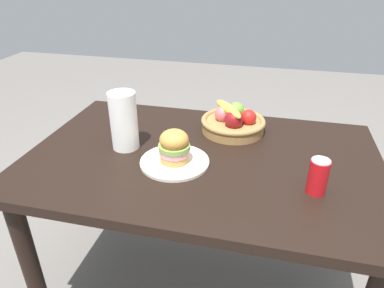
# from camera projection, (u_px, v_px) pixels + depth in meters

# --- Properties ---
(ground_plane) EXTENTS (8.00, 8.00, 0.00)m
(ground_plane) POSITION_uv_depth(u_px,v_px,m) (200.00, 284.00, 1.76)
(ground_plane) COLOR slate
(dining_table) EXTENTS (1.40, 0.90, 0.75)m
(dining_table) POSITION_uv_depth(u_px,v_px,m) (202.00, 176.00, 1.45)
(dining_table) COLOR black
(dining_table) RESTS_ON ground_plane
(plate) EXTENTS (0.27, 0.27, 0.01)m
(plate) POSITION_uv_depth(u_px,v_px,m) (175.00, 162.00, 1.35)
(plate) COLOR silver
(plate) RESTS_ON dining_table
(sandwich) EXTENTS (0.12, 0.12, 0.13)m
(sandwich) POSITION_uv_depth(u_px,v_px,m) (174.00, 146.00, 1.31)
(sandwich) COLOR tan
(sandwich) RESTS_ON plate
(soda_can) EXTENTS (0.07, 0.07, 0.13)m
(soda_can) POSITION_uv_depth(u_px,v_px,m) (318.00, 176.00, 1.16)
(soda_can) COLOR red
(soda_can) RESTS_ON dining_table
(fruit_basket) EXTENTS (0.29, 0.29, 0.14)m
(fruit_basket) POSITION_uv_depth(u_px,v_px,m) (233.00, 122.00, 1.57)
(fruit_basket) COLOR #9E7542
(fruit_basket) RESTS_ON dining_table
(paper_towel_roll) EXTENTS (0.11, 0.11, 0.24)m
(paper_towel_roll) POSITION_uv_depth(u_px,v_px,m) (124.00, 121.00, 1.41)
(paper_towel_roll) COLOR white
(paper_towel_roll) RESTS_ON dining_table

